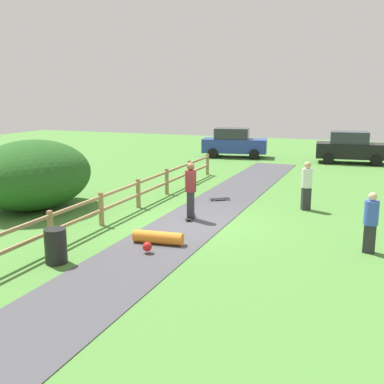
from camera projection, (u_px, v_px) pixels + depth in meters
The scene contains 12 objects.
ground_plane at pixel (190, 223), 15.67m from camera, with size 60.00×60.00×0.00m, color #4C8438.
asphalt_path at pixel (190, 223), 15.67m from camera, with size 2.40×28.00×0.02m, color #47474C.
wooden_fence at pixel (121, 197), 16.47m from camera, with size 0.12×18.12×1.10m.
bush_large at pixel (33, 175), 17.43m from camera, with size 3.96×4.75×2.56m, color #23561E.
trash_bin at pixel (56, 246), 11.95m from camera, with size 0.56×0.56×0.90m, color black.
skater_riding at pixel (191, 188), 15.88m from camera, with size 0.44×0.82×1.94m.
skater_fallen at pixel (157, 238), 13.41m from camera, with size 1.48×1.22×0.36m.
skateboard_loose at pixel (220, 199), 18.86m from camera, with size 0.77×0.63×0.08m.
bystander_blue at pixel (371, 220), 12.64m from camera, with size 0.38×0.38×1.67m.
bystander_white at pixel (307, 183), 17.25m from camera, with size 0.52×0.52×1.79m.
parked_car_black at pixel (351, 147), 28.61m from camera, with size 4.36×2.35×1.92m.
parked_car_blue at pixel (234, 143), 31.26m from camera, with size 4.44×2.58×1.92m.
Camera 1 is at (5.59, -14.04, 4.28)m, focal length 44.17 mm.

